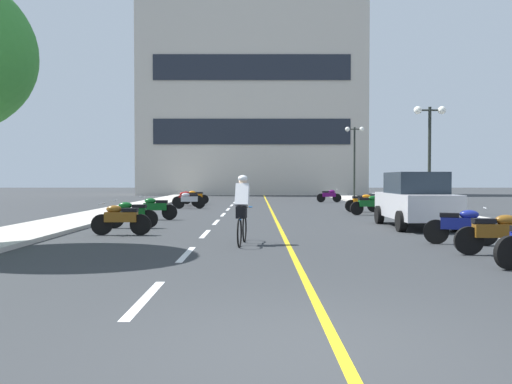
{
  "coord_description": "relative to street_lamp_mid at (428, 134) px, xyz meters",
  "views": [
    {
      "loc": [
        -0.52,
        -4.7,
        1.59
      ],
      "look_at": [
        -0.44,
        18.26,
        1.01
      ],
      "focal_mm": 35.63,
      "sensor_mm": 36.0,
      "label": 1
    }
  ],
  "objects": [
    {
      "name": "lane_dash_4",
      "position": [
        -9.39,
        -0.46,
        -3.65
      ],
      "size": [
        0.14,
        2.2,
        0.01
      ],
      "primitive_type": "cube",
      "color": "silver",
      "rests_on": "ground"
    },
    {
      "name": "motorcycle_12",
      "position": [
        -11.8,
        9.2,
        -3.18
      ],
      "size": [
        1.7,
        0.6,
        0.92
      ],
      "color": "black",
      "rests_on": "ground"
    },
    {
      "name": "ground_plane",
      "position": [
        -7.39,
        2.54,
        -3.66
      ],
      "size": [
        140.0,
        140.0,
        0.0
      ],
      "primitive_type": "plane",
      "color": "#2D3033"
    },
    {
      "name": "lane_dash_5",
      "position": [
        -9.39,
        3.54,
        -3.65
      ],
      "size": [
        0.14,
        2.2,
        0.01
      ],
      "primitive_type": "cube",
      "color": "silver",
      "rests_on": "ground"
    },
    {
      "name": "motorcycle_13",
      "position": [
        -2.87,
        11.79,
        -3.18
      ],
      "size": [
        1.7,
        0.6,
        0.92
      ],
      "color": "black",
      "rests_on": "ground"
    },
    {
      "name": "lane_dash_6",
      "position": [
        -9.39,
        7.54,
        -3.65
      ],
      "size": [
        0.14,
        2.2,
        0.01
      ],
      "primitive_type": "cube",
      "color": "silver",
      "rests_on": "ground"
    },
    {
      "name": "motorcycle_5",
      "position": [
        -11.96,
        -6.76,
        -3.18
      ],
      "size": [
        1.7,
        0.6,
        0.92
      ],
      "color": "black",
      "rests_on": "ground"
    },
    {
      "name": "motorcycle_8",
      "position": [
        -2.75,
        1.37,
        -3.18
      ],
      "size": [
        1.7,
        0.6,
        0.92
      ],
      "color": "black",
      "rests_on": "ground"
    },
    {
      "name": "motorcycle_3",
      "position": [
        -2.96,
        -10.93,
        -3.18
      ],
      "size": [
        1.65,
        0.77,
        0.92
      ],
      "color": "black",
      "rests_on": "ground"
    },
    {
      "name": "motorcycle_10",
      "position": [
        -11.91,
        5.99,
        -3.18
      ],
      "size": [
        1.7,
        0.6,
        0.92
      ],
      "color": "black",
      "rests_on": "ground"
    },
    {
      "name": "lane_dash_1",
      "position": [
        -9.39,
        -12.46,
        -3.65
      ],
      "size": [
        0.14,
        2.2,
        0.01
      ],
      "primitive_type": "cube",
      "color": "silver",
      "rests_on": "ground"
    },
    {
      "name": "lane_dash_0",
      "position": [
        -9.39,
        -16.46,
        -3.65
      ],
      "size": [
        0.14,
        2.2,
        0.01
      ],
      "primitive_type": "cube",
      "color": "silver",
      "rests_on": "ground"
    },
    {
      "name": "lane_dash_9",
      "position": [
        -9.39,
        19.54,
        -3.65
      ],
      "size": [
        0.14,
        2.2,
        0.01
      ],
      "primitive_type": "cube",
      "color": "silver",
      "rests_on": "ground"
    },
    {
      "name": "parked_car_near",
      "position": [
        -2.67,
        -6.46,
        -2.74
      ],
      "size": [
        1.95,
        4.21,
        1.82
      ],
      "color": "black",
      "rests_on": "ground"
    },
    {
      "name": "centre_line_yellow",
      "position": [
        -7.14,
        5.54,
        -3.65
      ],
      "size": [
        0.12,
        66.0,
        0.01
      ],
      "primitive_type": "cube",
      "color": "gold",
      "rests_on": "ground"
    },
    {
      "name": "curb_right",
      "position": [
        -0.19,
        5.54,
        -3.6
      ],
      "size": [
        2.4,
        72.0,
        0.12
      ],
      "primitive_type": "cube",
      "color": "#B7B2A8",
      "rests_on": "ground"
    },
    {
      "name": "office_building",
      "position": [
        -8.33,
        30.06,
        6.75
      ],
      "size": [
        22.94,
        7.16,
        20.83
      ],
      "color": "beige",
      "rests_on": "ground"
    },
    {
      "name": "street_lamp_far",
      "position": [
        -0.34,
        15.87,
        0.44
      ],
      "size": [
        1.46,
        0.36,
        5.49
      ],
      "color": "black",
      "rests_on": "curb_right"
    },
    {
      "name": "lane_dash_2",
      "position": [
        -9.39,
        -8.46,
        -3.65
      ],
      "size": [
        0.14,
        2.2,
        0.01
      ],
      "primitive_type": "cube",
      "color": "silver",
      "rests_on": "ground"
    },
    {
      "name": "motorcycle_6",
      "position": [
        -11.86,
        -3.37,
        -3.18
      ],
      "size": [
        1.7,
        0.6,
        0.92
      ],
      "color": "black",
      "rests_on": "ground"
    },
    {
      "name": "lane_dash_8",
      "position": [
        -9.39,
        15.54,
        -3.65
      ],
      "size": [
        0.14,
        2.2,
        0.01
      ],
      "primitive_type": "cube",
      "color": "silver",
      "rests_on": "ground"
    },
    {
      "name": "curb_left",
      "position": [
        -14.59,
        5.54,
        -3.6
      ],
      "size": [
        2.4,
        72.0,
        0.12
      ],
      "primitive_type": "cube",
      "color": "#B7B2A8",
      "rests_on": "ground"
    },
    {
      "name": "cyclist_rider",
      "position": [
        -8.26,
        -10.8,
        -2.77
      ],
      "size": [
        0.43,
        1.77,
        1.71
      ],
      "color": "black",
      "rests_on": "ground"
    },
    {
      "name": "lane_dash_3",
      "position": [
        -9.39,
        -4.46,
        -3.65
      ],
      "size": [
        0.14,
        2.2,
        0.01
      ],
      "primitive_type": "cube",
      "color": "silver",
      "rests_on": "ground"
    },
    {
      "name": "motorcycle_7",
      "position": [
        -2.9,
        -0.67,
        -3.18
      ],
      "size": [
        1.7,
        0.6,
        0.92
      ],
      "color": "black",
      "rests_on": "ground"
    },
    {
      "name": "motorcycle_2",
      "position": [
        -2.9,
        -12.62,
        -3.18
      ],
      "size": [
        1.7,
        0.6,
        0.92
      ],
      "color": "black",
      "rests_on": "ground"
    },
    {
      "name": "lane_dash_10",
      "position": [
        -9.39,
        23.54,
        -3.65
      ],
      "size": [
        0.14,
        2.2,
        0.01
      ],
      "primitive_type": "cube",
      "color": "silver",
      "rests_on": "ground"
    },
    {
      "name": "lane_dash_11",
      "position": [
        -9.39,
        27.54,
        -3.65
      ],
      "size": [
        0.14,
        2.2,
        0.01
      ],
      "primitive_type": "cube",
      "color": "silver",
      "rests_on": "ground"
    },
    {
      "name": "motorcycle_4",
      "position": [
        -11.75,
        -8.81,
        -3.18
      ],
      "size": [
        1.7,
        0.6,
        0.92
      ],
      "color": "black",
      "rests_on": "ground"
    },
    {
      "name": "lane_dash_7",
      "position": [
        -9.39,
        11.54,
        -3.65
      ],
      "size": [
        0.14,
        2.2,
        0.01
      ],
      "primitive_type": "cube",
      "color": "silver",
      "rests_on": "ground"
    },
    {
      "name": "street_lamp_mid",
      "position": [
        0.0,
        0.0,
        0.0
      ],
      "size": [
        1.46,
        0.36,
        4.79
      ],
      "color": "black",
      "rests_on": "curb_right"
    },
    {
      "name": "motorcycle_9",
      "position": [
        -11.52,
        4.18,
        -3.18
      ],
      "size": [
        1.7,
        0.6,
        0.92
      ],
      "color": "black",
      "rests_on": "ground"
    },
    {
      "name": "motorcycle_11",
      "position": [
        -11.98,
        7.57,
        -3.18
      ],
      "size": [
        1.7,
        0.6,
        0.92
      ],
      "color": "black",
      "rests_on": "ground"
    }
  ]
}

